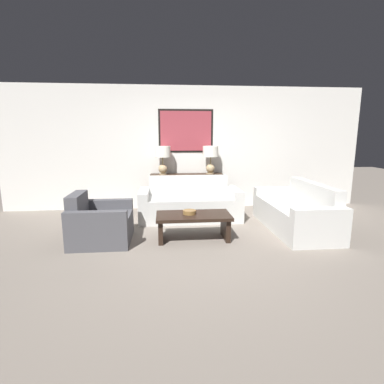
{
  "coord_description": "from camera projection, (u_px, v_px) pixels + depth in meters",
  "views": [
    {
      "loc": [
        -0.5,
        -4.1,
        1.64
      ],
      "look_at": [
        -0.01,
        0.95,
        0.65
      ],
      "focal_mm": 28.0,
      "sensor_mm": 36.0,
      "label": 1
    }
  ],
  "objects": [
    {
      "name": "table_lamp_right",
      "position": [
        210.0,
        155.0,
        6.41
      ],
      "size": [
        0.33,
        0.33,
        0.6
      ],
      "color": "tan",
      "rests_on": "console_table"
    },
    {
      "name": "couch_by_side",
      "position": [
        296.0,
        213.0,
        5.21
      ],
      "size": [
        0.86,
        1.94,
        0.81
      ],
      "color": "silver",
      "rests_on": "ground_plane"
    },
    {
      "name": "coffee_table",
      "position": [
        193.0,
        221.0,
        4.68
      ],
      "size": [
        1.15,
        0.59,
        0.41
      ],
      "color": "black",
      "rests_on": "ground_plane"
    },
    {
      "name": "ground_plane",
      "position": [
        199.0,
        248.0,
        4.37
      ],
      "size": [
        20.0,
        20.0,
        0.0
      ],
      "primitive_type": "plane",
      "color": "slate"
    },
    {
      "name": "back_wall",
      "position": [
        186.0,
        148.0,
        6.59
      ],
      "size": [
        7.89,
        0.12,
        2.65
      ],
      "color": "silver",
      "rests_on": "ground_plane"
    },
    {
      "name": "table_lamp_left",
      "position": [
        163.0,
        156.0,
        6.31
      ],
      "size": [
        0.33,
        0.33,
        0.6
      ],
      "color": "tan",
      "rests_on": "console_table"
    },
    {
      "name": "console_table",
      "position": [
        187.0,
        192.0,
        6.51
      ],
      "size": [
        1.56,
        0.38,
        0.79
      ],
      "color": "#332319",
      "rests_on": "ground_plane"
    },
    {
      "name": "decorative_bowl",
      "position": [
        189.0,
        212.0,
        4.67
      ],
      "size": [
        0.21,
        0.21,
        0.06
      ],
      "color": "olive",
      "rests_on": "coffee_table"
    },
    {
      "name": "couch_by_back_wall",
      "position": [
        190.0,
        204.0,
        5.85
      ],
      "size": [
        1.94,
        0.86,
        0.81
      ],
      "color": "silver",
      "rests_on": "ground_plane"
    },
    {
      "name": "armchair_near_back_wall",
      "position": [
        100.0,
        224.0,
        4.59
      ],
      "size": [
        0.87,
        0.91,
        0.76
      ],
      "color": "#4C4C51",
      "rests_on": "ground_plane"
    }
  ]
}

